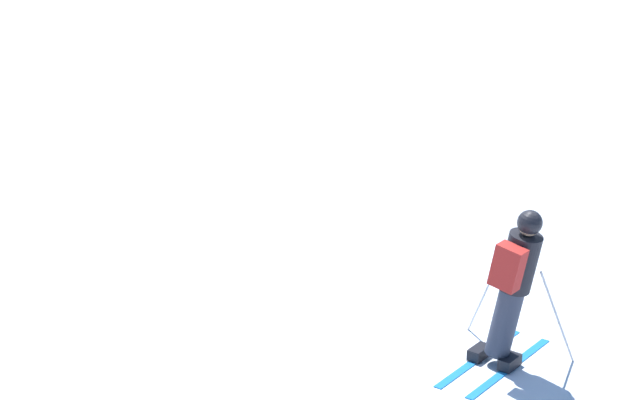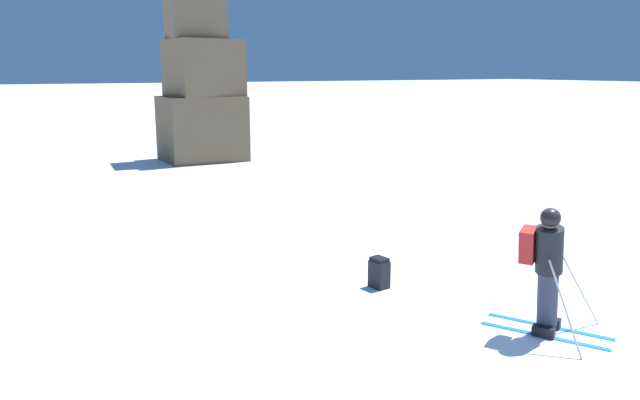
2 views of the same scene
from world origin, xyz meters
The scene contains 2 objects.
ground_plane centered at (0.00, 0.00, 0.00)m, with size 300.00×300.00×0.00m, color white.
skier centered at (-0.86, -0.06, 0.98)m, with size 1.44×1.66×1.78m.
Camera 1 is at (-9.25, 5.52, 5.13)m, focal length 60.00 mm.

